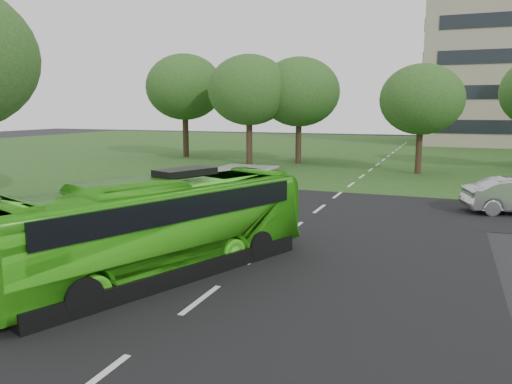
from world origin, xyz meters
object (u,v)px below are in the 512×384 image
at_px(tree_park_a, 249,90).
at_px(tree_park_b, 299,92).
at_px(tree_park_f, 185,87).
at_px(bus, 159,227).
at_px(tree_park_c, 422,100).

bearing_deg(tree_park_a, tree_park_b, 29.91).
bearing_deg(tree_park_a, tree_park_f, 154.43).
xyz_separation_m(tree_park_a, tree_park_b, (3.64, 2.09, -0.13)).
distance_m(tree_park_b, tree_park_f, 11.98).
xyz_separation_m(tree_park_f, bus, (16.25, -30.82, -5.24)).
bearing_deg(bus, tree_park_a, 128.92).
relative_size(tree_park_c, bus, 0.79).
relative_size(tree_park_c, tree_park_f, 0.80).
distance_m(tree_park_a, bus, 28.49).
bearing_deg(bus, tree_park_c, 100.15).
height_order(tree_park_c, tree_park_f, tree_park_f).
height_order(tree_park_b, tree_park_c, tree_park_b).
relative_size(tree_park_b, tree_park_f, 0.91).
bearing_deg(tree_park_a, bus, -73.30).
relative_size(tree_park_a, tree_park_c, 1.16).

